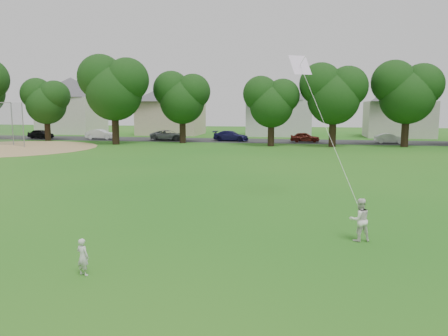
# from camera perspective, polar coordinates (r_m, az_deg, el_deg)

# --- Properties ---
(ground) EXTENTS (160.00, 160.00, 0.00)m
(ground) POSITION_cam_1_polar(r_m,az_deg,el_deg) (11.99, -7.28, -12.15)
(ground) COLOR #176116
(ground) RESTS_ON ground
(street) EXTENTS (90.00, 7.00, 0.01)m
(street) POSITION_cam_1_polar(r_m,az_deg,el_deg) (52.99, 6.63, 3.52)
(street) COLOR #2D2D30
(street) RESTS_ON ground
(dirt_infield) EXTENTS (18.00, 18.00, 0.02)m
(dirt_infield) POSITION_cam_1_polar(r_m,az_deg,el_deg) (48.83, -26.80, 2.33)
(dirt_infield) COLOR #9E7F51
(dirt_infield) RESTS_ON ground
(toddler) EXTENTS (0.39, 0.31, 0.94)m
(toddler) POSITION_cam_1_polar(r_m,az_deg,el_deg) (11.45, -17.97, -10.99)
(toddler) COLOR silver
(toddler) RESTS_ON ground
(older_boy) EXTENTS (0.79, 0.70, 1.34)m
(older_boy) POSITION_cam_1_polar(r_m,az_deg,el_deg) (14.14, 17.30, -6.47)
(older_boy) COLOR white
(older_boy) RESTS_ON ground
(kite) EXTENTS (1.60, 3.28, 7.64)m
(kite) POSITION_cam_1_polar(r_m,az_deg,el_deg) (16.39, 13.10, 5.36)
(kite) COLOR white
(kite) RESTS_ON ground
(tree_row) EXTENTS (80.84, 9.05, 10.71)m
(tree_row) POSITION_cam_1_polar(r_m,az_deg,el_deg) (46.97, 8.85, 10.57)
(tree_row) COLOR black
(tree_row) RESTS_ON ground
(parked_cars) EXTENTS (46.85, 2.13, 1.24)m
(parked_cars) POSITION_cam_1_polar(r_m,az_deg,el_deg) (53.57, -4.25, 4.25)
(parked_cars) COLOR black
(parked_cars) RESTS_ON ground
(house_row) EXTENTS (76.96, 13.87, 10.55)m
(house_row) POSITION_cam_1_polar(r_m,az_deg,el_deg) (62.76, 8.53, 8.68)
(house_row) COLOR silver
(house_row) RESTS_ON ground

